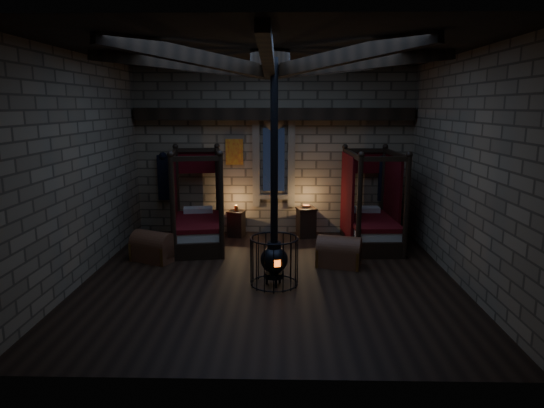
{
  "coord_description": "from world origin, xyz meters",
  "views": [
    {
      "loc": [
        0.23,
        -8.81,
        3.25
      ],
      "look_at": [
        0.02,
        0.6,
        1.33
      ],
      "focal_mm": 32.0,
      "sensor_mm": 36.0,
      "label": 1
    }
  ],
  "objects_px": {
    "bed_right": "(371,222)",
    "trunk_right": "(339,252)",
    "bed_left": "(198,223)",
    "stove": "(274,255)",
    "trunk_left": "(154,247)"
  },
  "relations": [
    {
      "from": "bed_right",
      "to": "trunk_right",
      "type": "distance_m",
      "value": 1.85
    },
    {
      "from": "trunk_left",
      "to": "stove",
      "type": "relative_size",
      "value": 0.26
    },
    {
      "from": "trunk_left",
      "to": "trunk_right",
      "type": "height_order",
      "value": "trunk_left"
    },
    {
      "from": "bed_right",
      "to": "trunk_right",
      "type": "xyz_separation_m",
      "value": [
        -0.92,
        -1.58,
        -0.26
      ]
    },
    {
      "from": "bed_left",
      "to": "trunk_right",
      "type": "xyz_separation_m",
      "value": [
        3.15,
        -1.42,
        -0.26
      ]
    },
    {
      "from": "bed_left",
      "to": "stove",
      "type": "height_order",
      "value": "stove"
    },
    {
      "from": "trunk_left",
      "to": "stove",
      "type": "height_order",
      "value": "stove"
    },
    {
      "from": "bed_left",
      "to": "stove",
      "type": "relative_size",
      "value": 0.56
    },
    {
      "from": "bed_left",
      "to": "stove",
      "type": "distance_m",
      "value": 3.13
    },
    {
      "from": "trunk_left",
      "to": "trunk_right",
      "type": "bearing_deg",
      "value": 20.23
    },
    {
      "from": "bed_left",
      "to": "trunk_left",
      "type": "xyz_separation_m",
      "value": [
        -0.76,
        -1.14,
        -0.26
      ]
    },
    {
      "from": "bed_right",
      "to": "trunk_right",
      "type": "relative_size",
      "value": 2.24
    },
    {
      "from": "bed_left",
      "to": "bed_right",
      "type": "relative_size",
      "value": 1.03
    },
    {
      "from": "trunk_right",
      "to": "stove",
      "type": "distance_m",
      "value": 1.75
    },
    {
      "from": "bed_right",
      "to": "trunk_left",
      "type": "distance_m",
      "value": 5.01
    }
  ]
}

